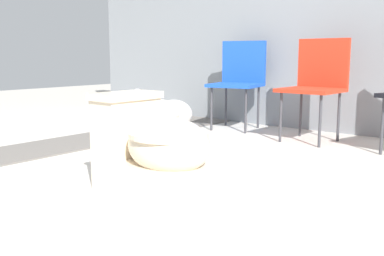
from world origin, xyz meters
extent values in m
plane|color=#B7B2A8|center=(0.00, 0.00, 0.00)|extent=(14.00, 14.00, 0.00)
cube|color=#605B56|center=(-1.35, 0.50, 0.01)|extent=(0.56, 8.00, 0.01)
cube|color=beige|center=(0.06, 0.02, 0.09)|extent=(0.61, 0.36, 0.17)
ellipsoid|color=beige|center=(0.16, 0.02, 0.26)|extent=(0.45, 0.37, 0.28)
cylinder|color=beige|center=(0.16, 0.02, 0.32)|extent=(0.40, 0.40, 0.03)
cube|color=beige|center=(-0.15, 0.02, 0.32)|extent=(0.19, 0.34, 0.30)
cube|color=beige|center=(-0.15, 0.02, 0.49)|extent=(0.21, 0.37, 0.04)
cylinder|color=silver|center=(-0.15, 0.10, 0.51)|extent=(0.02, 0.02, 0.01)
cube|color=#1947B2|center=(-0.75, 1.96, 0.42)|extent=(0.52, 0.52, 0.03)
cube|color=#1947B2|center=(-0.79, 2.16, 0.64)|extent=(0.44, 0.12, 0.40)
cylinder|color=#38383D|center=(-0.55, 1.83, 0.20)|extent=(0.02, 0.02, 0.40)
cylinder|color=#38383D|center=(-0.88, 1.76, 0.20)|extent=(0.02, 0.02, 0.40)
cylinder|color=#38383D|center=(-0.61, 2.16, 0.20)|extent=(0.02, 0.02, 0.40)
cylinder|color=#38383D|center=(-0.95, 2.10, 0.20)|extent=(0.02, 0.02, 0.40)
cube|color=red|center=(0.07, 1.82, 0.42)|extent=(0.46, 0.46, 0.03)
cube|color=red|center=(0.08, 2.03, 0.64)|extent=(0.44, 0.05, 0.40)
cylinder|color=#38383D|center=(0.23, 1.65, 0.20)|extent=(0.02, 0.02, 0.40)
cylinder|color=#38383D|center=(-0.10, 1.66, 0.20)|extent=(0.02, 0.02, 0.40)
cylinder|color=#38383D|center=(0.25, 1.99, 0.20)|extent=(0.02, 0.02, 0.40)
cylinder|color=#38383D|center=(-0.09, 2.00, 0.20)|extent=(0.02, 0.02, 0.40)
cylinder|color=#38383D|center=(0.68, 1.69, 0.20)|extent=(0.02, 0.02, 0.40)
ellipsoid|color=#B7B2AD|center=(-1.24, 1.65, 0.14)|extent=(0.46, 0.44, 0.28)
ellipsoid|color=#ADA899|center=(-1.33, 1.46, 0.15)|extent=(0.59, 0.61, 0.29)
camera|label=1|loc=(1.60, -1.58, 0.70)|focal=42.00mm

